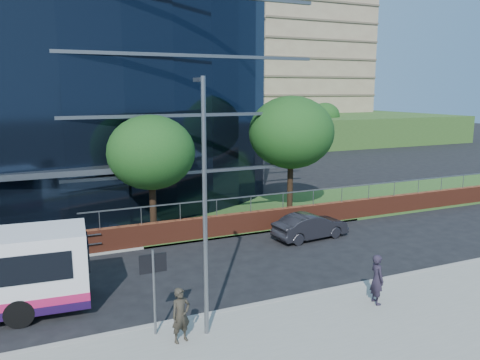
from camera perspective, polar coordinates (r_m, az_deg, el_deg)
name	(u,v)px	position (r m, az deg, el deg)	size (l,w,h in m)	color
ground	(0,344)	(17.07, -27.17, -17.37)	(200.00, 200.00, 0.00)	black
grass_verge	(379,198)	(35.37, 16.56, -2.14)	(36.00, 8.00, 0.12)	#2D511E
retaining_wall	(368,208)	(29.98, 15.33, -3.29)	(34.00, 0.40, 2.11)	maroon
apartment_block	(232,70)	(78.62, -0.95, 13.30)	(60.00, 42.00, 30.00)	#2D511E
street_sign	(153,274)	(14.98, -10.51, -11.23)	(0.85, 0.09, 2.80)	slate
tree_far_c	(151,153)	(24.98, -10.79, 3.30)	(4.62, 4.62, 6.51)	black
tree_far_d	(291,133)	(29.17, 6.26, 5.77)	(5.28, 5.28, 7.44)	black
tree_dist_e	(227,116)	(59.67, -1.58, 7.76)	(4.62, 4.62, 6.51)	black
tree_dist_f	(325,116)	(69.03, 10.27, 7.74)	(4.29, 4.29, 6.05)	black
streetlight_east	(205,202)	(14.14, -4.35, -2.65)	(0.15, 0.77, 8.00)	slate
parked_car	(310,226)	(25.12, 8.57, -5.58)	(1.44, 4.13, 1.36)	black
pedestrian	(377,279)	(17.86, 16.35, -11.51)	(0.67, 0.44, 1.84)	#231C2B
pedestrian_b	(181,315)	(14.91, -7.22, -16.02)	(0.63, 0.41, 1.73)	#2E2920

